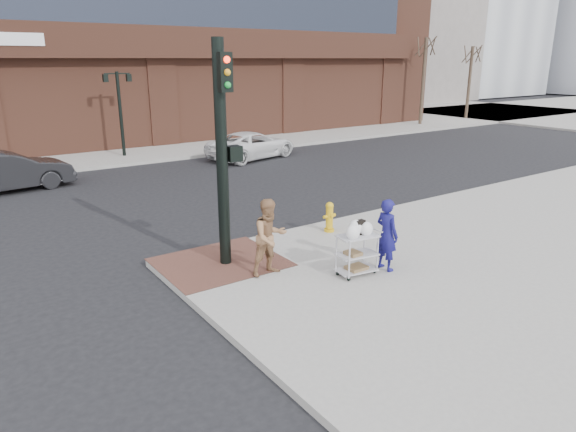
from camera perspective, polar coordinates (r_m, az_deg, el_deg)
ground at (r=11.77m, az=-2.88°, el=-6.56°), size 220.00×220.00×0.00m
sidewalk_far at (r=45.25m, az=-11.13°, el=10.87°), size 65.00×36.00×0.15m
brick_curb_ramp at (r=12.17m, az=-7.56°, el=-5.09°), size 2.80×2.40×0.01m
filler_block at (r=65.80m, az=9.89°, el=20.56°), size 14.00×20.00×18.00m
bare_tree_a at (r=39.27m, az=15.14°, el=18.78°), size 1.80×1.80×7.20m
bare_tree_b at (r=44.26m, az=19.88°, el=17.51°), size 1.80×1.80×6.70m
lamp_post at (r=26.40m, az=-18.20°, el=11.69°), size 1.32×0.22×4.00m
traffic_signal_pole at (r=11.38m, az=-7.23°, el=7.41°), size 0.61×0.51×5.00m
woman_blue at (r=11.62m, az=10.92°, el=-2.04°), size 0.41×0.61×1.64m
pedestrian_tan at (r=11.14m, az=-2.02°, el=-2.38°), size 0.84×0.66×1.72m
sedan_dark at (r=21.58m, az=-28.83°, el=4.35°), size 4.69×2.11×1.49m
minivan_white at (r=25.50m, az=-4.01°, el=7.87°), size 5.12×3.24×1.32m
utility_cart at (r=11.32m, az=7.68°, el=-3.83°), size 0.95×0.63×1.22m
fire_hydrant at (r=14.10m, az=4.63°, el=-0.05°), size 0.39×0.28×0.84m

